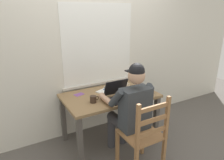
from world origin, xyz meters
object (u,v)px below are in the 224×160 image
laptop (120,94)px  book_stack_main (111,88)px  desk (110,101)px  coffee_mug_white (125,86)px  wooden_chair (144,136)px  coffee_mug_dark (93,99)px  coffee_mug_spare (150,89)px  seated_person (130,108)px  landscape_photo_print (79,94)px  computer_mouse (140,96)px

laptop → book_stack_main: size_ratio=1.67×
desk → coffee_mug_white: 0.33m
wooden_chair → laptop: size_ratio=2.89×
desk → coffee_mug_dark: coffee_mug_dark is taller
coffee_mug_dark → coffee_mug_spare: coffee_mug_spare is taller
wooden_chair → coffee_mug_spare: size_ratio=8.07×
coffee_mug_dark → book_stack_main: 0.46m
coffee_mug_white → coffee_mug_dark: bearing=-162.2°
wooden_chair → desk: bearing=92.2°
coffee_mug_spare → laptop: bearing=173.6°
laptop → book_stack_main: bearing=82.1°
seated_person → landscape_photo_print: size_ratio=9.69×
wooden_chair → coffee_mug_spare: 0.75m
seated_person → wooden_chair: size_ratio=1.32×
desk → wooden_chair: (0.03, -0.73, -0.14)m
seated_person → computer_mouse: (0.28, 0.18, 0.03)m
laptop → coffee_mug_white: laptop is taller
wooden_chair → landscape_photo_print: 1.04m
seated_person → wooden_chair: 0.36m
wooden_chair → computer_mouse: wooden_chair is taller
laptop → book_stack_main: (0.04, 0.29, -0.02)m
laptop → landscape_photo_print: bearing=137.9°
desk → landscape_photo_print: landscape_photo_print is taller
seated_person → coffee_mug_dark: size_ratio=10.75×
coffee_mug_white → landscape_photo_print: 0.67m
computer_mouse → coffee_mug_white: (-0.02, 0.34, 0.03)m
desk → book_stack_main: size_ratio=6.26×
landscape_photo_print → wooden_chair: bearing=-82.7°
coffee_mug_spare → book_stack_main: bearing=140.5°
laptop → coffee_mug_dark: size_ratio=2.82×
seated_person → laptop: bearing=85.0°
landscape_photo_print → computer_mouse: bearing=-50.6°
desk → coffee_mug_spare: (0.51, -0.22, 0.15)m
seated_person → laptop: seated_person is taller
coffee_mug_spare → coffee_mug_white: bearing=127.1°
wooden_chair → coffee_mug_dark: wooden_chair is taller
wooden_chair → landscape_photo_print: size_ratio=7.35×
computer_mouse → landscape_photo_print: (-0.67, 0.47, -0.02)m
computer_mouse → coffee_mug_white: 0.34m
laptop → desk: bearing=107.1°
computer_mouse → coffee_mug_dark: (-0.61, 0.15, 0.03)m
coffee_mug_spare → computer_mouse: bearing=-166.6°
laptop → coffee_mug_dark: 0.35m
wooden_chair → landscape_photo_print: (-0.39, 0.93, 0.24)m
laptop → coffee_mug_dark: bearing=172.1°
coffee_mug_spare → landscape_photo_print: (-0.87, 0.43, -0.05)m
wooden_chair → book_stack_main: 0.89m
landscape_photo_print → desk: bearing=-44.9°
coffee_mug_spare → book_stack_main: size_ratio=0.60×
desk → coffee_mug_dark: bearing=-157.6°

